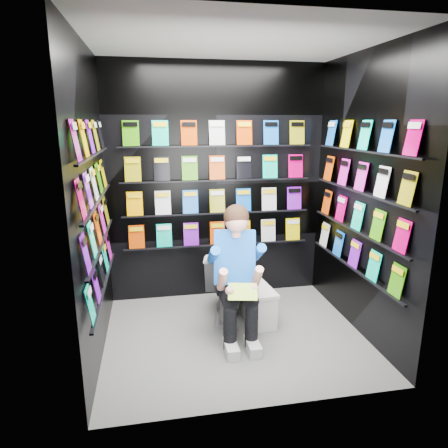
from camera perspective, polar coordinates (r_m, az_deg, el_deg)
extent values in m
plane|color=slate|center=(3.94, 1.53, -15.65)|extent=(2.40, 2.40, 0.00)
plane|color=white|center=(3.47, 1.84, 24.79)|extent=(2.40, 2.40, 0.00)
cube|color=black|center=(4.45, -1.04, 5.67)|extent=(2.40, 0.04, 2.60)
cube|color=black|center=(2.54, 6.40, -1.09)|extent=(2.40, 0.04, 2.60)
cube|color=black|center=(3.44, -18.31, 2.36)|extent=(0.04, 2.00, 2.60)
cube|color=black|center=(3.91, 19.18, 3.67)|extent=(0.04, 2.00, 2.60)
imported|color=white|center=(4.16, 0.36, -8.30)|extent=(0.57, 0.82, 0.73)
cube|color=silver|center=(4.12, 4.82, -11.65)|extent=(0.29, 0.47, 0.34)
cube|color=silver|center=(4.04, 4.88, -9.30)|extent=(0.32, 0.50, 0.03)
cube|color=green|center=(3.42, 2.69, -9.63)|extent=(0.27, 0.19, 0.10)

